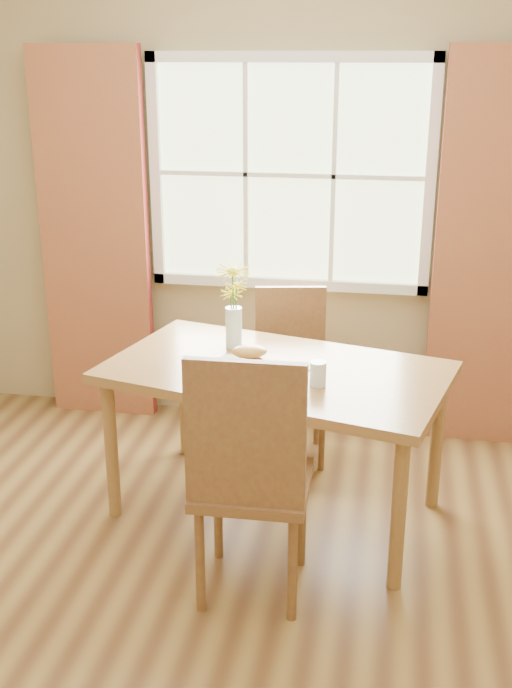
{
  "coord_description": "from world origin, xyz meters",
  "views": [
    {
      "loc": [
        0.61,
        -2.68,
        2.15
      ],
      "look_at": [
        0.01,
        0.73,
        0.89
      ],
      "focal_mm": 42.0,
      "sensor_mm": 36.0,
      "label": 1
    }
  ],
  "objects_px": {
    "dining_table": "(276,383)",
    "flower_vase": "(234,298)",
    "chair_near": "(249,471)",
    "water_glass": "(318,374)",
    "croissant_sandwich": "(249,359)",
    "chair_far": "(291,366)"
  },
  "relations": [
    {
      "from": "croissant_sandwich",
      "to": "flower_vase",
      "type": "height_order",
      "value": "flower_vase"
    },
    {
      "from": "dining_table",
      "to": "chair_near",
      "type": "relative_size",
      "value": 1.57
    },
    {
      "from": "croissant_sandwich",
      "to": "flower_vase",
      "type": "distance_m",
      "value": 0.42
    },
    {
      "from": "dining_table",
      "to": "croissant_sandwich",
      "type": "xyz_separation_m",
      "value": [
        -0.11,
        -0.1,
        0.16
      ]
    },
    {
      "from": "dining_table",
      "to": "chair_near",
      "type": "distance_m",
      "value": 0.72
    },
    {
      "from": "chair_far",
      "to": "flower_vase",
      "type": "height_order",
      "value": "flower_vase"
    },
    {
      "from": "chair_near",
      "to": "croissant_sandwich",
      "type": "height_order",
      "value": "chair_near"
    },
    {
      "from": "flower_vase",
      "to": "chair_near",
      "type": "bearing_deg",
      "value": -75.19
    },
    {
      "from": "chair_near",
      "to": "water_glass",
      "type": "xyz_separation_m",
      "value": [
        0.21,
        0.54,
        0.21
      ]
    },
    {
      "from": "chair_near",
      "to": "water_glass",
      "type": "bearing_deg",
      "value": 67.48
    },
    {
      "from": "dining_table",
      "to": "water_glass",
      "type": "bearing_deg",
      "value": -25.43
    },
    {
      "from": "dining_table",
      "to": "croissant_sandwich",
      "type": "relative_size",
      "value": 9.18
    },
    {
      "from": "dining_table",
      "to": "water_glass",
      "type": "distance_m",
      "value": 0.3
    },
    {
      "from": "dining_table",
      "to": "flower_vase",
      "type": "height_order",
      "value": "flower_vase"
    },
    {
      "from": "dining_table",
      "to": "water_glass",
      "type": "xyz_separation_m",
      "value": [
        0.21,
        -0.18,
        0.13
      ]
    },
    {
      "from": "croissant_sandwich",
      "to": "water_glass",
      "type": "height_order",
      "value": "croissant_sandwich"
    },
    {
      "from": "croissant_sandwich",
      "to": "chair_near",
      "type": "bearing_deg",
      "value": -93.71
    },
    {
      "from": "dining_table",
      "to": "chair_near",
      "type": "xyz_separation_m",
      "value": [
        0.0,
        -0.72,
        -0.08
      ]
    },
    {
      "from": "croissant_sandwich",
      "to": "water_glass",
      "type": "bearing_deg",
      "value": -26.63
    },
    {
      "from": "water_glass",
      "to": "flower_vase",
      "type": "distance_m",
      "value": 0.66
    },
    {
      "from": "croissant_sandwich",
      "to": "flower_vase",
      "type": "xyz_separation_m",
      "value": [
        -0.14,
        0.35,
        0.18
      ]
    },
    {
      "from": "croissant_sandwich",
      "to": "dining_table",
      "type": "bearing_deg",
      "value": 29.22
    }
  ]
}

